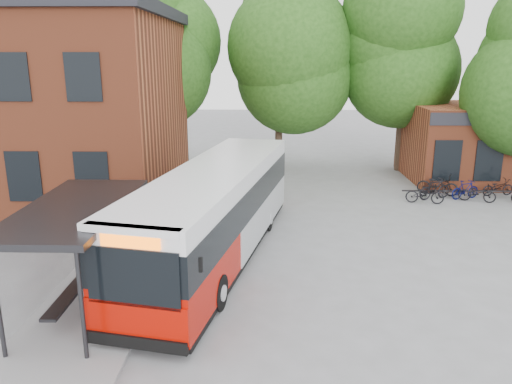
{
  "coord_description": "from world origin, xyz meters",
  "views": [
    {
      "loc": [
        0.31,
        -12.81,
        6.47
      ],
      "look_at": [
        -0.06,
        3.56,
        2.0
      ],
      "focal_mm": 35.0,
      "sensor_mm": 36.0,
      "label": 1
    }
  ],
  "objects_px": {
    "bicycle_1": "(435,189)",
    "bicycle_5": "(465,190)",
    "bus_shelter": "(80,258)",
    "bicycle_6": "(498,187)",
    "city_bus": "(216,213)",
    "bicycle_2": "(438,185)",
    "bicycle_0": "(425,194)",
    "bicycle_4": "(477,193)"
  },
  "relations": [
    {
      "from": "bicycle_1",
      "to": "bicycle_5",
      "type": "distance_m",
      "value": 1.45
    },
    {
      "from": "bus_shelter",
      "to": "bicycle_1",
      "type": "bearing_deg",
      "value": 40.51
    },
    {
      "from": "bicycle_5",
      "to": "bicycle_6",
      "type": "height_order",
      "value": "bicycle_5"
    },
    {
      "from": "city_bus",
      "to": "bicycle_5",
      "type": "relative_size",
      "value": 7.98
    },
    {
      "from": "city_bus",
      "to": "bicycle_2",
      "type": "bearing_deg",
      "value": 50.52
    },
    {
      "from": "bicycle_6",
      "to": "bicycle_0",
      "type": "bearing_deg",
      "value": 98.14
    },
    {
      "from": "bicycle_1",
      "to": "bicycle_5",
      "type": "relative_size",
      "value": 1.13
    },
    {
      "from": "bicycle_6",
      "to": "bus_shelter",
      "type": "bearing_deg",
      "value": 114.59
    },
    {
      "from": "bicycle_1",
      "to": "bicycle_2",
      "type": "distance_m",
      "value": 0.89
    },
    {
      "from": "bicycle_0",
      "to": "bicycle_4",
      "type": "distance_m",
      "value": 2.51
    },
    {
      "from": "city_bus",
      "to": "bicycle_2",
      "type": "relative_size",
      "value": 6.26
    },
    {
      "from": "city_bus",
      "to": "bicycle_0",
      "type": "bearing_deg",
      "value": 47.97
    },
    {
      "from": "bicycle_0",
      "to": "bicycle_6",
      "type": "height_order",
      "value": "bicycle_0"
    },
    {
      "from": "bicycle_6",
      "to": "bicycle_1",
      "type": "bearing_deg",
      "value": 90.86
    },
    {
      "from": "bicycle_4",
      "to": "bicycle_5",
      "type": "bearing_deg",
      "value": 61.44
    },
    {
      "from": "bicycle_4",
      "to": "bicycle_6",
      "type": "bearing_deg",
      "value": -32.86
    },
    {
      "from": "bicycle_0",
      "to": "bicycle_2",
      "type": "relative_size",
      "value": 0.88
    },
    {
      "from": "bicycle_0",
      "to": "bicycle_1",
      "type": "relative_size",
      "value": 0.99
    },
    {
      "from": "bicycle_2",
      "to": "bus_shelter",
      "type": "bearing_deg",
      "value": 156.06
    },
    {
      "from": "bicycle_5",
      "to": "city_bus",
      "type": "bearing_deg",
      "value": 103.35
    },
    {
      "from": "bicycle_0",
      "to": "bicycle_4",
      "type": "relative_size",
      "value": 1.05
    },
    {
      "from": "bicycle_2",
      "to": "bicycle_5",
      "type": "xyz_separation_m",
      "value": [
        1.05,
        -0.72,
        -0.05
      ]
    },
    {
      "from": "city_bus",
      "to": "bicycle_1",
      "type": "relative_size",
      "value": 7.04
    },
    {
      "from": "city_bus",
      "to": "bicycle_0",
      "type": "distance_m",
      "value": 10.98
    },
    {
      "from": "city_bus",
      "to": "bicycle_1",
      "type": "height_order",
      "value": "city_bus"
    },
    {
      "from": "bicycle_4",
      "to": "bicycle_6",
      "type": "distance_m",
      "value": 1.76
    },
    {
      "from": "bus_shelter",
      "to": "bicycle_2",
      "type": "height_order",
      "value": "bus_shelter"
    },
    {
      "from": "bicycle_1",
      "to": "bicycle_4",
      "type": "distance_m",
      "value": 1.87
    },
    {
      "from": "bus_shelter",
      "to": "bicycle_5",
      "type": "height_order",
      "value": "bus_shelter"
    },
    {
      "from": "city_bus",
      "to": "bicycle_4",
      "type": "relative_size",
      "value": 7.46
    },
    {
      "from": "bus_shelter",
      "to": "bicycle_2",
      "type": "bearing_deg",
      "value": 41.65
    },
    {
      "from": "bicycle_4",
      "to": "bicycle_5",
      "type": "height_order",
      "value": "bicycle_5"
    },
    {
      "from": "bus_shelter",
      "to": "city_bus",
      "type": "xyz_separation_m",
      "value": [
        3.16,
        3.65,
        0.07
      ]
    },
    {
      "from": "city_bus",
      "to": "bicycle_5",
      "type": "distance_m",
      "value": 13.13
    },
    {
      "from": "bicycle_1",
      "to": "bicycle_2",
      "type": "height_order",
      "value": "bicycle_1"
    },
    {
      "from": "bus_shelter",
      "to": "city_bus",
      "type": "height_order",
      "value": "city_bus"
    },
    {
      "from": "city_bus",
      "to": "bicycle_2",
      "type": "xyz_separation_m",
      "value": [
        9.86,
        7.94,
        -1.02
      ]
    },
    {
      "from": "city_bus",
      "to": "bicycle_4",
      "type": "xyz_separation_m",
      "value": [
        11.3,
        6.78,
        -1.1
      ]
    },
    {
      "from": "bicycle_4",
      "to": "bicycle_5",
      "type": "relative_size",
      "value": 1.07
    },
    {
      "from": "bicycle_0",
      "to": "bicycle_5",
      "type": "xyz_separation_m",
      "value": [
        2.1,
        0.75,
        0.01
      ]
    },
    {
      "from": "bus_shelter",
      "to": "bicycle_4",
      "type": "distance_m",
      "value": 17.86
    },
    {
      "from": "bicycle_0",
      "to": "bicycle_6",
      "type": "bearing_deg",
      "value": -59.46
    }
  ]
}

